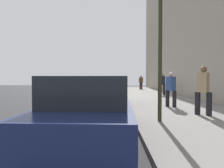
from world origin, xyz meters
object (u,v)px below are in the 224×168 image
object	(u,v)px
parked_car_navy	(91,109)
parked_car_maroon	(103,92)
pedestrian_blue_coat	(171,88)
rolling_suitcase	(141,87)
pedestrian_tan_coat	(203,89)
pedestrian_navy_coat	(162,83)
traffic_light_pole	(160,21)
parked_car_silver	(109,87)
pedestrian_brown_coat	(141,82)

from	to	relation	value
parked_car_navy	parked_car_maroon	distance (m)	5.55
pedestrian_blue_coat	rolling_suitcase	world-z (taller)	pedestrian_blue_coat
pedestrian_tan_coat	rolling_suitcase	xyz separation A→B (m)	(17.87, -0.19, -0.69)
pedestrian_tan_coat	rolling_suitcase	bearing A→B (deg)	-0.60
pedestrian_blue_coat	pedestrian_navy_coat	size ratio (longest dim) A/B	0.92
parked_car_navy	traffic_light_pole	bearing A→B (deg)	-52.60
parked_car_maroon	pedestrian_tan_coat	world-z (taller)	pedestrian_tan_coat
parked_car_maroon	pedestrian_navy_coat	distance (m)	7.21
parked_car_maroon	pedestrian_blue_coat	distance (m)	3.37
traffic_light_pole	pedestrian_blue_coat	bearing A→B (deg)	-21.88
parked_car_silver	rolling_suitcase	world-z (taller)	parked_car_silver
pedestrian_brown_coat	rolling_suitcase	distance (m)	0.84
pedestrian_brown_coat	pedestrian_tan_coat	distance (m)	18.40
pedestrian_tan_coat	pedestrian_brown_coat	bearing A→B (deg)	-0.98
parked_car_maroon	pedestrian_tan_coat	bearing A→B (deg)	-128.40
parked_car_maroon	pedestrian_tan_coat	size ratio (longest dim) A/B	2.73
pedestrian_blue_coat	pedestrian_brown_coat	size ratio (longest dim) A/B	0.96
parked_car_maroon	parked_car_silver	xyz separation A→B (m)	(6.38, -0.16, -0.00)
pedestrian_navy_coat	rolling_suitcase	bearing A→B (deg)	2.74
pedestrian_brown_coat	rolling_suitcase	bearing A→B (deg)	166.17
pedestrian_navy_coat	traffic_light_pole	xyz separation A→B (m)	(-9.74, 2.44, 2.14)
parked_car_maroon	pedestrian_navy_coat	xyz separation A→B (m)	(5.68, -4.42, 0.33)
parked_car_navy	pedestrian_blue_coat	bearing A→B (deg)	-34.78
pedestrian_brown_coat	pedestrian_navy_coat	distance (m)	9.71
pedestrian_tan_coat	traffic_light_pole	bearing A→B (deg)	120.00
pedestrian_blue_coat	pedestrian_tan_coat	xyz separation A→B (m)	(-2.07, -0.57, 0.08)
parked_car_navy	pedestrian_brown_coat	xyz separation A→B (m)	(20.93, -4.08, 0.29)
parked_car_navy	pedestrian_brown_coat	distance (m)	21.33
parked_car_navy	parked_car_maroon	size ratio (longest dim) A/B	0.97
traffic_light_pole	pedestrian_navy_coat	bearing A→B (deg)	-14.09
pedestrian_blue_coat	pedestrian_brown_coat	xyz separation A→B (m)	(16.33, -0.88, 0.04)
pedestrian_blue_coat	pedestrian_brown_coat	distance (m)	16.35
pedestrian_blue_coat	traffic_light_pole	size ratio (longest dim) A/B	0.35
parked_car_silver	pedestrian_brown_coat	size ratio (longest dim) A/B	2.83
parked_car_silver	parked_car_maroon	bearing A→B (deg)	178.52
pedestrian_brown_coat	rolling_suitcase	xyz separation A→B (m)	(-0.52, 0.13, -0.65)
parked_car_maroon	rolling_suitcase	size ratio (longest dim) A/B	5.58
pedestrian_blue_coat	parked_car_silver	bearing A→B (deg)	22.74
rolling_suitcase	parked_car_maroon	bearing A→B (deg)	165.00
parked_car_silver	pedestrian_tan_coat	distance (m)	10.07
pedestrian_brown_coat	parked_car_silver	bearing A→B (deg)	156.34
rolling_suitcase	pedestrian_tan_coat	bearing A→B (deg)	179.40
parked_car_silver	pedestrian_blue_coat	xyz separation A→B (m)	(-7.32, -3.07, 0.25)
pedestrian_blue_coat	traffic_light_pole	bearing A→B (deg)	158.12
traffic_light_pole	parked_car_maroon	bearing A→B (deg)	25.99
pedestrian_brown_coat	pedestrian_tan_coat	xyz separation A→B (m)	(-18.40, 0.32, 0.04)
parked_car_silver	traffic_light_pole	size ratio (longest dim) A/B	1.05
pedestrian_navy_coat	parked_car_silver	bearing A→B (deg)	80.78
pedestrian_brown_coat	parked_car_maroon	bearing A→B (deg)	165.04
parked_car_maroon	traffic_light_pole	size ratio (longest dim) A/B	1.05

